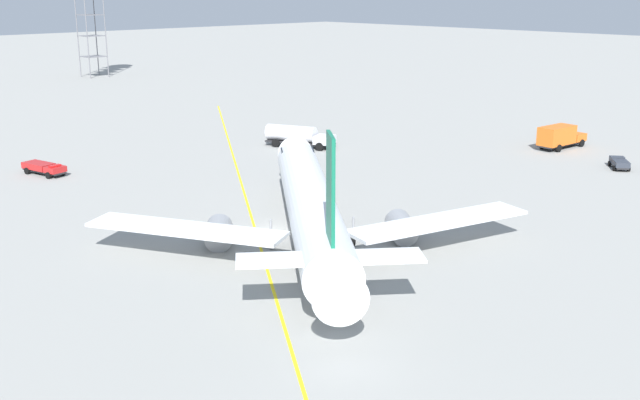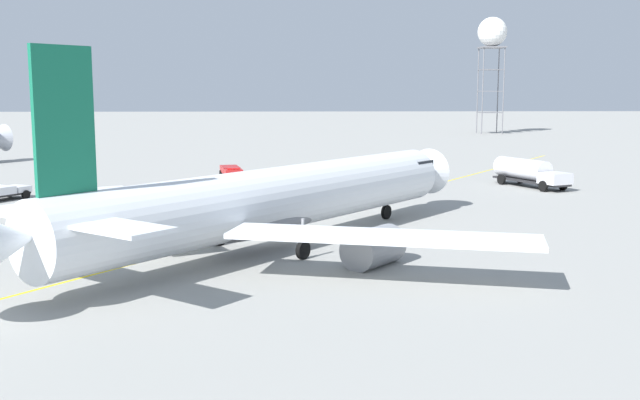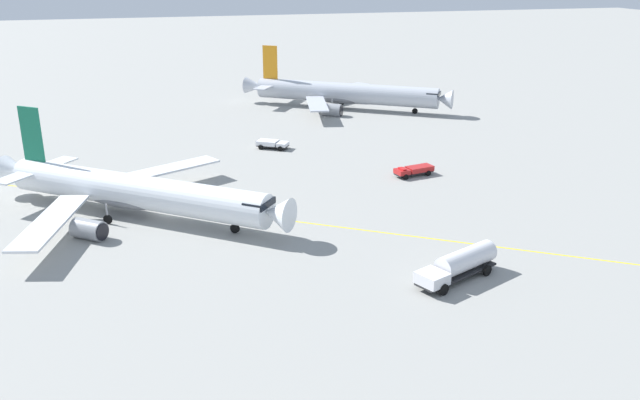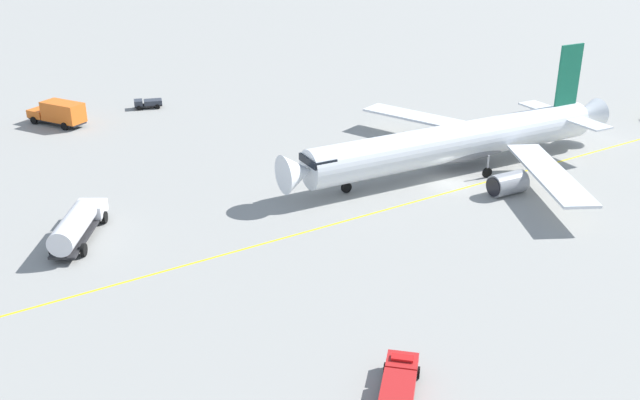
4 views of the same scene
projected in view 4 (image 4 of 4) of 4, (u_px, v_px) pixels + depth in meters
The scene contains 7 objects.
ground_plane at pixel (450, 183), 73.92m from camera, with size 600.00×600.00×0.00m, color gray.
airliner_main at pixel (459, 143), 76.37m from camera, with size 34.47×29.50×12.12m.
baggage_truck_truck at pixel (148, 103), 98.64m from camera, with size 3.56×3.91×1.22m.
ops_pickup_truck at pixel (399, 385), 42.69m from camera, with size 6.05×3.15×1.41m.
catering_truck_truck at pixel (59, 113), 91.14m from camera, with size 3.31×8.20×3.10m.
fuel_tanker_truck at pixel (77, 225), 61.20m from camera, with size 9.66×6.02×2.87m.
taxiway_centreline at pixel (475, 185), 73.45m from camera, with size 126.83×85.69×0.01m.
Camera 4 is at (68.08, 15.06, 28.02)m, focal length 40.34 mm.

